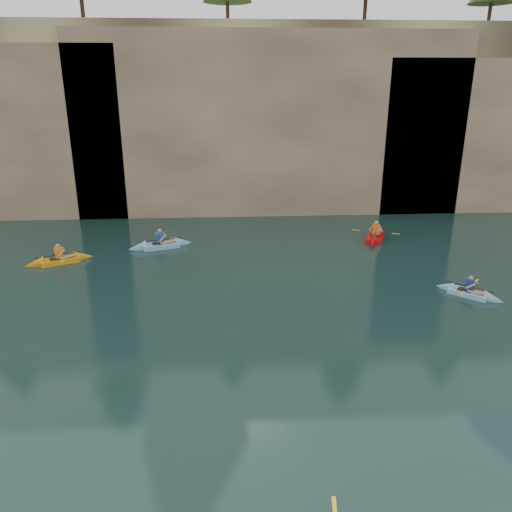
{
  "coord_description": "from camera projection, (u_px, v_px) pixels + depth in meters",
  "views": [
    {
      "loc": [
        -0.93,
        -9.26,
        8.17
      ],
      "look_at": [
        -0.0,
        5.37,
        3.0
      ],
      "focal_mm": 35.0,
      "sensor_mm": 36.0,
      "label": 1
    }
  ],
  "objects": [
    {
      "name": "ground",
      "position": [
        271.0,
        456.0,
        11.49
      ],
      "size": [
        160.0,
        160.0,
        0.0
      ],
      "primitive_type": "plane",
      "color": "black",
      "rests_on": "ground"
    },
    {
      "name": "cliff",
      "position": [
        235.0,
        111.0,
        37.73
      ],
      "size": [
        70.0,
        16.0,
        12.0
      ],
      "primitive_type": "cube",
      "color": "tan",
      "rests_on": "ground"
    },
    {
      "name": "cliff_slab_center",
      "position": [
        271.0,
        123.0,
        30.98
      ],
      "size": [
        24.0,
        2.4,
        11.4
      ],
      "primitive_type": "cube",
      "color": "tan",
      "rests_on": "ground"
    },
    {
      "name": "sea_cave_center",
      "position": [
        176.0,
        191.0,
        31.38
      ],
      "size": [
        3.5,
        1.0,
        3.2
      ],
      "primitive_type": "cube",
      "color": "black",
      "rests_on": "ground"
    },
    {
      "name": "sea_cave_east",
      "position": [
        395.0,
        178.0,
        32.0
      ],
      "size": [
        5.0,
        1.0,
        4.5
      ],
      "primitive_type": "cube",
      "color": "black",
      "rests_on": "ground"
    },
    {
      "name": "kayaker_orange",
      "position": [
        60.0,
        260.0,
        23.58
      ],
      "size": [
        3.11,
        2.15,
        1.18
      ],
      "rotation": [
        0.0,
        0.0,
        0.44
      ],
      "color": "orange",
      "rests_on": "ground"
    },
    {
      "name": "kayaker_ltblue_near",
      "position": [
        469.0,
        293.0,
        20.01
      ],
      "size": [
        2.38,
        2.31,
        1.05
      ],
      "rotation": [
        0.0,
        0.0,
        -0.76
      ],
      "color": "#7FB4D5",
      "rests_on": "ground"
    },
    {
      "name": "kayaker_red_far",
      "position": [
        375.0,
        237.0,
        27.08
      ],
      "size": [
        2.38,
        3.56,
        1.3
      ],
      "rotation": [
        0.0,
        0.0,
        1.17
      ],
      "color": "red",
      "rests_on": "ground"
    },
    {
      "name": "kayaker_ltblue_mid",
      "position": [
        161.0,
        245.0,
        25.74
      ],
      "size": [
        3.38,
        2.38,
        1.26
      ],
      "rotation": [
        0.0,
        0.0,
        0.32
      ],
      "color": "#7DB1D2",
      "rests_on": "ground"
    }
  ]
}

